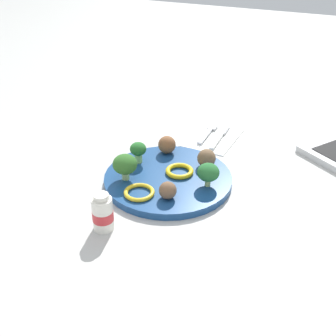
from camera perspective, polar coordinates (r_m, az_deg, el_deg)
The scene contains 14 objects.
ground_plane at distance 0.95m, azimuth 0.00°, elevation -1.86°, with size 4.00×4.00×0.00m, color #B2B2AD.
plate at distance 0.95m, azimuth 0.00°, elevation -1.45°, with size 0.28×0.28×0.02m, color navy.
broccoli_floret_center at distance 0.92m, azimuth -5.70°, elevation 0.45°, with size 0.05×0.05×0.06m.
broccoli_floret_mid_left at distance 0.90m, azimuth 5.25°, elevation -0.72°, with size 0.05×0.05×0.05m.
broccoli_floret_front_right at distance 0.99m, azimuth -3.96°, elevation 2.38°, with size 0.04×0.04×0.05m.
meatball_mid_right at distance 0.97m, azimuth 5.10°, elevation 1.29°, with size 0.04×0.04×0.04m, color brown.
meatball_near_rim at distance 1.03m, azimuth -0.14°, elevation 3.09°, with size 0.04×0.04×0.04m, color brown.
meatball_back_left at distance 0.87m, azimuth -0.03°, elevation -2.97°, with size 0.04×0.04×0.04m, color brown.
pepper_ring_far_rim at distance 0.95m, azimuth 1.53°, elevation -0.40°, with size 0.06×0.06×0.01m, color yellow.
pepper_ring_mid_left at distance 0.89m, azimuth -3.82°, elevation -3.22°, with size 0.06×0.06×0.01m, color yellow.
napkin at distance 1.15m, azimuth 5.95°, elevation 4.12°, with size 0.17×0.12×0.01m, color white.
fork at distance 1.16m, azimuth 5.26°, elevation 4.68°, with size 0.12×0.02×0.01m.
knife at distance 1.15m, azimuth 6.91°, elevation 4.30°, with size 0.15×0.02×0.01m.
yogurt_bottle at distance 0.81m, azimuth -8.61°, elevation -5.93°, with size 0.04×0.04×0.08m.
Camera 1 is at (-0.73, -0.33, 0.51)m, focal length 46.21 mm.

